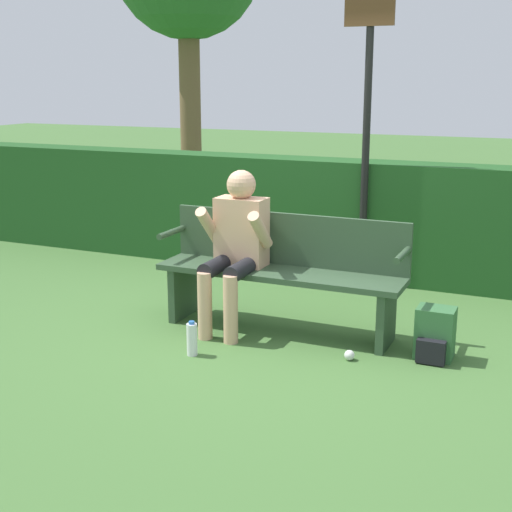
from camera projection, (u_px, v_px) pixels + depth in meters
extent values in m
plane|color=#426B33|center=(278.00, 330.00, 5.63)|extent=(40.00, 40.00, 0.00)
cube|color=#1E4C1E|center=(347.00, 219.00, 7.08)|extent=(12.00, 0.44, 1.16)
cube|color=#334C33|center=(279.00, 273.00, 5.51)|extent=(1.95, 0.44, 0.05)
cube|color=#334C33|center=(289.00, 239.00, 5.64)|extent=(1.95, 0.04, 0.41)
cube|color=#334C33|center=(183.00, 291.00, 5.91)|extent=(0.06, 0.40, 0.45)
cube|color=#334C33|center=(386.00, 318.00, 5.24)|extent=(0.06, 0.40, 0.45)
cylinder|color=#334C33|center=(172.00, 232.00, 5.83)|extent=(0.05, 0.40, 0.05)
cylinder|color=#334C33|center=(403.00, 255.00, 5.08)|extent=(0.05, 0.40, 0.05)
cube|color=#DBA884|center=(242.00, 232.00, 5.61)|extent=(0.39, 0.22, 0.54)
sphere|color=#DBA884|center=(241.00, 185.00, 5.52)|extent=(0.23, 0.23, 0.23)
cylinder|color=black|center=(217.00, 266.00, 5.52)|extent=(0.13, 0.43, 0.13)
cylinder|color=black|center=(243.00, 269.00, 5.44)|extent=(0.13, 0.43, 0.13)
cylinder|color=#DBA884|center=(205.00, 306.00, 5.39)|extent=(0.11, 0.11, 0.52)
cylinder|color=#DBA884|center=(231.00, 309.00, 5.31)|extent=(0.11, 0.11, 0.52)
cylinder|color=#DBA884|center=(209.00, 225.00, 5.57)|extent=(0.09, 0.33, 0.33)
cylinder|color=#DBA884|center=(260.00, 230.00, 5.40)|extent=(0.09, 0.33, 0.33)
cube|color=#336638|center=(435.00, 333.00, 5.04)|extent=(0.26, 0.20, 0.37)
cube|color=black|center=(431.00, 352.00, 4.94)|extent=(0.20, 0.07, 0.17)
cylinder|color=white|center=(192.00, 340.00, 5.10)|extent=(0.08, 0.08, 0.24)
cylinder|color=#2D66B2|center=(192.00, 323.00, 5.07)|extent=(0.04, 0.04, 0.02)
cylinder|color=black|center=(366.00, 146.00, 6.57)|extent=(0.07, 0.07, 2.66)
cube|color=brown|center=(370.00, 12.00, 6.24)|extent=(0.45, 0.02, 0.23)
cylinder|color=brown|center=(190.00, 105.00, 11.77)|extent=(0.35, 0.35, 3.00)
sphere|color=silver|center=(349.00, 355.00, 5.03)|extent=(0.07, 0.07, 0.07)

